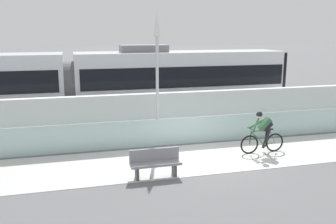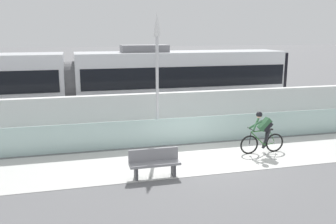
# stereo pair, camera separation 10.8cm
# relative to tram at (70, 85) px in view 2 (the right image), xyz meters

# --- Properties ---
(ground_plane) EXTENTS (200.00, 200.00, 0.00)m
(ground_plane) POSITION_rel_tram_xyz_m (4.82, -6.85, -1.89)
(ground_plane) COLOR slate
(bike_path_deck) EXTENTS (32.00, 3.20, 0.01)m
(bike_path_deck) POSITION_rel_tram_xyz_m (4.82, -6.85, -1.89)
(bike_path_deck) COLOR silver
(bike_path_deck) RESTS_ON ground
(glass_parapet) EXTENTS (32.00, 0.05, 1.10)m
(glass_parapet) POSITION_rel_tram_xyz_m (4.82, -5.00, -1.34)
(glass_parapet) COLOR silver
(glass_parapet) RESTS_ON ground
(concrete_barrier_wall) EXTENTS (32.00, 0.36, 1.84)m
(concrete_barrier_wall) POSITION_rel_tram_xyz_m (4.82, -3.20, -0.97)
(concrete_barrier_wall) COLOR white
(concrete_barrier_wall) RESTS_ON ground
(tram_rail_near) EXTENTS (32.00, 0.08, 0.01)m
(tram_rail_near) POSITION_rel_tram_xyz_m (4.82, -0.72, -1.89)
(tram_rail_near) COLOR #595654
(tram_rail_near) RESTS_ON ground
(tram_rail_far) EXTENTS (32.00, 0.08, 0.01)m
(tram_rail_far) POSITION_rel_tram_xyz_m (4.82, 0.72, -1.89)
(tram_rail_far) COLOR #595654
(tram_rail_far) RESTS_ON ground
(tram) EXTENTS (22.56, 2.54, 3.81)m
(tram) POSITION_rel_tram_xyz_m (0.00, 0.00, 0.00)
(tram) COLOR silver
(tram) RESTS_ON ground
(cyclist_on_bike) EXTENTS (1.77, 0.58, 1.61)m
(cyclist_on_bike) POSITION_rel_tram_xyz_m (6.93, -6.85, -1.11)
(cyclist_on_bike) COLOR black
(cyclist_on_bike) RESTS_ON ground
(lamp_post_antenna) EXTENTS (0.28, 0.28, 5.20)m
(lamp_post_antenna) POSITION_rel_tram_xyz_m (3.38, -4.70, 1.40)
(lamp_post_antenna) COLOR gray
(lamp_post_antenna) RESTS_ON ground
(bench) EXTENTS (1.60, 0.45, 0.89)m
(bench) POSITION_rel_tram_xyz_m (2.51, -8.14, -1.41)
(bench) COLOR gray
(bench) RESTS_ON ground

